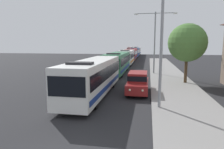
{
  "coord_description": "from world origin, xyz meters",
  "views": [
    {
      "loc": [
        3.3,
        -6.6,
        4.45
      ],
      "look_at": [
        -0.18,
        12.69,
        1.46
      ],
      "focal_mm": 32.51,
      "sensor_mm": 36.0,
      "label": 1
    }
  ],
  "objects_px": {
    "bus_rear": "(135,52)",
    "roadside_tree": "(187,43)",
    "white_suv": "(138,82)",
    "streetlamp_near": "(162,26)",
    "bus_fourth_in_line": "(131,54)",
    "bus_middle": "(127,57)",
    "box_truck_oncoming": "(130,50)",
    "bus_second_in_line": "(117,62)",
    "streetlamp_mid": "(155,36)",
    "bus_lead": "(94,76)",
    "bus_tail_end": "(137,51)"
  },
  "relations": [
    {
      "from": "streetlamp_mid",
      "to": "bus_lead",
      "type": "bearing_deg",
      "value": -112.06
    },
    {
      "from": "bus_lead",
      "to": "bus_middle",
      "type": "xyz_separation_m",
      "value": [
        -0.0,
        26.47,
        -0.0
      ]
    },
    {
      "from": "bus_tail_end",
      "to": "streetlamp_near",
      "type": "xyz_separation_m",
      "value": [
        5.4,
        -67.4,
        3.87
      ]
    },
    {
      "from": "bus_second_in_line",
      "to": "box_truck_oncoming",
      "type": "xyz_separation_m",
      "value": [
        -3.3,
        58.68,
        0.01
      ]
    },
    {
      "from": "bus_lead",
      "to": "bus_fourth_in_line",
      "type": "height_order",
      "value": "same"
    },
    {
      "from": "bus_tail_end",
      "to": "white_suv",
      "type": "height_order",
      "value": "bus_tail_end"
    },
    {
      "from": "bus_fourth_in_line",
      "to": "white_suv",
      "type": "relative_size",
      "value": 2.49
    },
    {
      "from": "bus_lead",
      "to": "roadside_tree",
      "type": "distance_m",
      "value": 11.3
    },
    {
      "from": "bus_tail_end",
      "to": "white_suv",
      "type": "xyz_separation_m",
      "value": [
        3.7,
        -62.98,
        -0.66
      ]
    },
    {
      "from": "bus_second_in_line",
      "to": "white_suv",
      "type": "distance_m",
      "value": 12.48
    },
    {
      "from": "bus_tail_end",
      "to": "bus_lead",
      "type": "bearing_deg",
      "value": -90.0
    },
    {
      "from": "bus_rear",
      "to": "roadside_tree",
      "type": "xyz_separation_m",
      "value": [
        8.7,
        -45.0,
        2.85
      ]
    },
    {
      "from": "white_suv",
      "to": "bus_second_in_line",
      "type": "bearing_deg",
      "value": 107.26
    },
    {
      "from": "bus_lead",
      "to": "white_suv",
      "type": "distance_m",
      "value": 4.02
    },
    {
      "from": "bus_lead",
      "to": "bus_fourth_in_line",
      "type": "distance_m",
      "value": 38.53
    },
    {
      "from": "streetlamp_near",
      "to": "bus_lead",
      "type": "bearing_deg",
      "value": 151.03
    },
    {
      "from": "bus_lead",
      "to": "streetlamp_near",
      "type": "height_order",
      "value": "streetlamp_near"
    },
    {
      "from": "bus_middle",
      "to": "bus_lead",
      "type": "bearing_deg",
      "value": -90.0
    },
    {
      "from": "streetlamp_mid",
      "to": "white_suv",
      "type": "bearing_deg",
      "value": -98.14
    },
    {
      "from": "streetlamp_mid",
      "to": "roadside_tree",
      "type": "bearing_deg",
      "value": -63.75
    },
    {
      "from": "bus_middle",
      "to": "white_suv",
      "type": "height_order",
      "value": "bus_middle"
    },
    {
      "from": "bus_second_in_line",
      "to": "roadside_tree",
      "type": "bearing_deg",
      "value": -37.64
    },
    {
      "from": "bus_second_in_line",
      "to": "streetlamp_near",
      "type": "relative_size",
      "value": 1.33
    },
    {
      "from": "bus_second_in_line",
      "to": "box_truck_oncoming",
      "type": "bearing_deg",
      "value": 93.22
    },
    {
      "from": "bus_second_in_line",
      "to": "box_truck_oncoming",
      "type": "height_order",
      "value": "bus_second_in_line"
    },
    {
      "from": "bus_rear",
      "to": "white_suv",
      "type": "xyz_separation_m",
      "value": [
        3.7,
        -50.19,
        -0.66
      ]
    },
    {
      "from": "roadside_tree",
      "to": "streetlamp_near",
      "type": "bearing_deg",
      "value": -108.96
    },
    {
      "from": "bus_fourth_in_line",
      "to": "bus_rear",
      "type": "xyz_separation_m",
      "value": [
        -0.0,
        13.1,
        -0.0
      ]
    },
    {
      "from": "white_suv",
      "to": "bus_fourth_in_line",
      "type": "bearing_deg",
      "value": 95.69
    },
    {
      "from": "bus_fourth_in_line",
      "to": "bus_rear",
      "type": "relative_size",
      "value": 1.01
    },
    {
      "from": "bus_second_in_line",
      "to": "bus_tail_end",
      "type": "relative_size",
      "value": 0.99
    },
    {
      "from": "white_suv",
      "to": "bus_lead",
      "type": "bearing_deg",
      "value": -158.83
    },
    {
      "from": "bus_rear",
      "to": "box_truck_oncoming",
      "type": "bearing_deg",
      "value": 99.2
    },
    {
      "from": "bus_middle",
      "to": "roadside_tree",
      "type": "relative_size",
      "value": 1.63
    },
    {
      "from": "bus_middle",
      "to": "bus_tail_end",
      "type": "xyz_separation_m",
      "value": [
        0.0,
        37.95,
        0.0
      ]
    },
    {
      "from": "bus_second_in_line",
      "to": "bus_middle",
      "type": "relative_size",
      "value": 1.13
    },
    {
      "from": "bus_lead",
      "to": "bus_middle",
      "type": "distance_m",
      "value": 26.47
    },
    {
      "from": "bus_tail_end",
      "to": "roadside_tree",
      "type": "distance_m",
      "value": 58.51
    },
    {
      "from": "bus_fourth_in_line",
      "to": "bus_middle",
      "type": "bearing_deg",
      "value": -90.0
    },
    {
      "from": "bus_fourth_in_line",
      "to": "bus_rear",
      "type": "height_order",
      "value": "same"
    },
    {
      "from": "bus_middle",
      "to": "box_truck_oncoming",
      "type": "distance_m",
      "value": 45.67
    },
    {
      "from": "white_suv",
      "to": "streetlamp_near",
      "type": "distance_m",
      "value": 6.55
    },
    {
      "from": "bus_lead",
      "to": "bus_rear",
      "type": "height_order",
      "value": "same"
    },
    {
      "from": "bus_lead",
      "to": "box_truck_oncoming",
      "type": "bearing_deg",
      "value": 92.63
    },
    {
      "from": "bus_lead",
      "to": "bus_second_in_line",
      "type": "xyz_separation_m",
      "value": [
        -0.0,
        13.33,
        -0.0
      ]
    },
    {
      "from": "bus_lead",
      "to": "bus_tail_end",
      "type": "distance_m",
      "value": 64.41
    },
    {
      "from": "box_truck_oncoming",
      "to": "roadside_tree",
      "type": "bearing_deg",
      "value": -79.6
    },
    {
      "from": "white_suv",
      "to": "box_truck_oncoming",
      "type": "height_order",
      "value": "box_truck_oncoming"
    },
    {
      "from": "bus_middle",
      "to": "box_truck_oncoming",
      "type": "bearing_deg",
      "value": 94.15
    },
    {
      "from": "bus_middle",
      "to": "bus_rear",
      "type": "distance_m",
      "value": 25.16
    }
  ]
}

